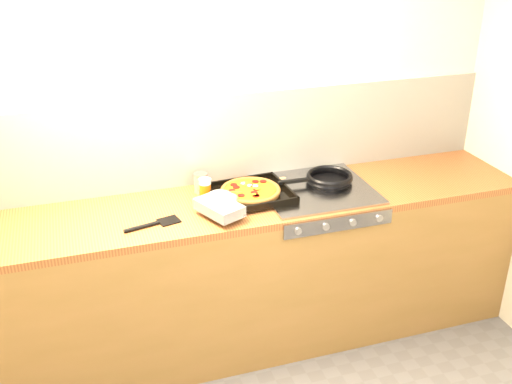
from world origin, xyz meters
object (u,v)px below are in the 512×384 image
object	(u,v)px
tomato_can	(201,183)
juice_glass	(205,188)
pizza_on_tray	(241,195)
frying_pan	(328,178)

from	to	relation	value
tomato_can	juice_glass	xyz separation A→B (m)	(0.01, -0.07, 0.00)
pizza_on_tray	juice_glass	bearing A→B (deg)	143.76
juice_glass	tomato_can	bearing A→B (deg)	94.13
frying_pan	juice_glass	size ratio (longest dim) A/B	4.02
frying_pan	tomato_can	size ratio (longest dim) A/B	3.97
pizza_on_tray	frying_pan	world-z (taller)	pizza_on_tray
tomato_can	pizza_on_tray	bearing A→B (deg)	-48.88
pizza_on_tray	juice_glass	world-z (taller)	juice_glass
pizza_on_tray	frying_pan	size ratio (longest dim) A/B	1.26
tomato_can	juice_glass	distance (m)	0.07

